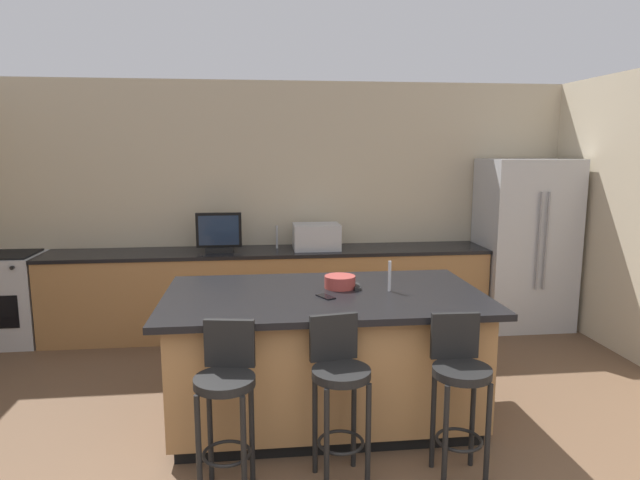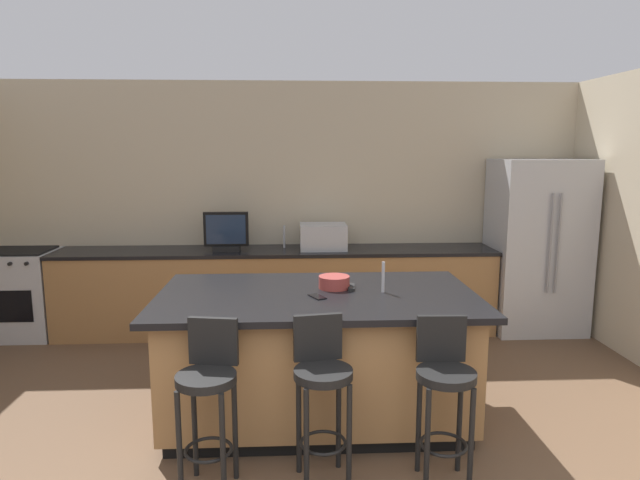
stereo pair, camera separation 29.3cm
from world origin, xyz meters
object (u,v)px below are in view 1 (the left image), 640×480
at_px(tv_monitor, 219,234).
at_px(range_oven, 5,299).
at_px(microwave, 316,237).
at_px(fruit_bowl, 340,282).
at_px(bar_stool_left, 226,393).
at_px(refrigerator, 524,244).
at_px(kitchen_island, 324,354).
at_px(bar_stool_right, 459,383).
at_px(cell_phone, 326,297).
at_px(tv_remote, 357,287).
at_px(bar_stool_center, 339,385).

bearing_deg(tv_monitor, range_oven, 178.64).
bearing_deg(range_oven, microwave, 0.02).
bearing_deg(fruit_bowl, bar_stool_left, -129.61).
height_order(refrigerator, tv_monitor, refrigerator).
height_order(kitchen_island, tv_monitor, tv_monitor).
height_order(refrigerator, fruit_bowl, refrigerator).
bearing_deg(tv_monitor, refrigerator, 0.03).
relative_size(microwave, bar_stool_right, 0.50).
bearing_deg(tv_monitor, kitchen_island, -65.27).
xyz_separation_m(range_oven, cell_phone, (2.98, -2.01, 0.48)).
bearing_deg(tv_remote, fruit_bowl, 177.11).
distance_m(tv_monitor, tv_remote, 2.06).
height_order(range_oven, microwave, microwave).
bearing_deg(range_oven, refrigerator, -0.52).
bearing_deg(kitchen_island, microwave, 85.55).
bearing_deg(bar_stool_right, fruit_bowl, 122.94).
bearing_deg(tv_remote, cell_phone, -133.43).
xyz_separation_m(bar_stool_right, cell_phone, (-0.70, 0.70, 0.35)).
xyz_separation_m(microwave, cell_phone, (-0.15, -2.01, -0.09)).
xyz_separation_m(bar_stool_center, fruit_bowl, (0.14, 0.90, 0.39)).
relative_size(kitchen_island, tv_remote, 13.16).
bearing_deg(microwave, bar_stool_right, -78.56).
bearing_deg(range_oven, fruit_bowl, -29.54).
distance_m(bar_stool_right, fruit_bowl, 1.17).
distance_m(tv_monitor, bar_stool_left, 2.71).
relative_size(bar_stool_left, fruit_bowl, 4.33).
height_order(kitchen_island, cell_phone, cell_phone).
xyz_separation_m(refrigerator, tv_monitor, (-3.27, -0.00, 0.16)).
distance_m(microwave, tv_remote, 1.79).
distance_m(fruit_bowl, tv_remote, 0.13).
relative_size(bar_stool_left, tv_remote, 5.74).
height_order(range_oven, bar_stool_right, bar_stool_right).
bearing_deg(refrigerator, bar_stool_left, -139.04).
bearing_deg(kitchen_island, bar_stool_right, -49.35).
relative_size(range_oven, bar_stool_right, 0.94).
xyz_separation_m(refrigerator, bar_stool_right, (-1.72, -2.66, -0.33)).
relative_size(kitchen_island, bar_stool_center, 2.30).
xyz_separation_m(kitchen_island, microwave, (0.15, 1.90, 0.55)).
height_order(refrigerator, bar_stool_right, refrigerator).
relative_size(refrigerator, bar_stool_center, 1.88).
bearing_deg(range_oven, bar_stool_left, -49.22).
bearing_deg(bar_stool_left, microwave, 83.08).
bearing_deg(tv_monitor, cell_phone, -66.59).
height_order(refrigerator, cell_phone, refrigerator).
height_order(microwave, bar_stool_center, microwave).
relative_size(microwave, tv_monitor, 1.05).
relative_size(bar_stool_left, bar_stool_right, 1.01).
relative_size(kitchen_island, microwave, 4.66).
height_order(bar_stool_left, tv_remote, bar_stool_left).
relative_size(bar_stool_right, cell_phone, 6.46).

